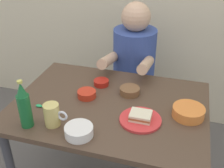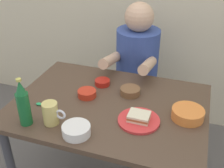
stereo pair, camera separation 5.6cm
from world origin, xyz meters
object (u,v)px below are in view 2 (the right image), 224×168
at_px(plate_orange, 139,120).
at_px(person_seated, 137,57).
at_px(dining_table, 109,116).
at_px(beer_bottle, 23,104).
at_px(sandwich, 139,117).
at_px(beer_mug, 51,113).
at_px(stool, 135,102).
at_px(sambal_bowl_red, 102,82).

bearing_deg(plate_orange, person_seated, 104.86).
bearing_deg(dining_table, plate_orange, -28.84).
bearing_deg(beer_bottle, sandwich, 19.82).
bearing_deg(dining_table, beer_mug, -129.99).
xyz_separation_m(plate_orange, beer_mug, (-0.42, -0.15, 0.05)).
bearing_deg(sandwich, stool, 104.65).
bearing_deg(beer_mug, sandwich, 19.94).
distance_m(beer_bottle, sambal_bowl_red, 0.55).
distance_m(dining_table, person_seated, 0.63).
height_order(plate_orange, sambal_bowl_red, sambal_bowl_red).
bearing_deg(sandwich, sambal_bowl_red, 136.48).
bearing_deg(person_seated, plate_orange, -75.14).
xyz_separation_m(stool, person_seated, (0.00, -0.01, 0.42)).
distance_m(stool, beer_mug, 1.03).
distance_m(sandwich, beer_bottle, 0.59).
bearing_deg(sambal_bowl_red, stool, 75.17).
bearing_deg(stool, beer_bottle, -110.57).
xyz_separation_m(sandwich, beer_bottle, (-0.55, -0.20, 0.09)).
relative_size(stool, beer_mug, 3.57).
height_order(beer_mug, beer_bottle, beer_bottle).
distance_m(sandwich, beer_mug, 0.45).
xyz_separation_m(person_seated, sandwich, (0.19, -0.73, 0.01)).
distance_m(person_seated, sambal_bowl_red, 0.45).
bearing_deg(plate_orange, beer_bottle, -160.18).
height_order(plate_orange, sandwich, sandwich).
relative_size(stool, plate_orange, 2.05).
distance_m(dining_table, beer_bottle, 0.51).
relative_size(dining_table, beer_mug, 8.73).
bearing_deg(dining_table, stool, 89.33).
xyz_separation_m(plate_orange, beer_bottle, (-0.55, -0.20, 0.11)).
bearing_deg(beer_bottle, dining_table, 41.74).
distance_m(stool, person_seated, 0.42).
bearing_deg(sambal_bowl_red, sandwich, -43.52).
distance_m(sandwich, sambal_bowl_red, 0.43).
xyz_separation_m(stool, sambal_bowl_red, (-0.12, -0.44, 0.41)).
bearing_deg(beer_mug, stool, 75.65).
relative_size(dining_table, beer_bottle, 4.20).
distance_m(plate_orange, sandwich, 0.02).
bearing_deg(person_seated, stool, 90.00).
bearing_deg(sambal_bowl_red, dining_table, -59.18).
height_order(person_seated, sambal_bowl_red, person_seated).
bearing_deg(stool, sambal_bowl_red, -104.83).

